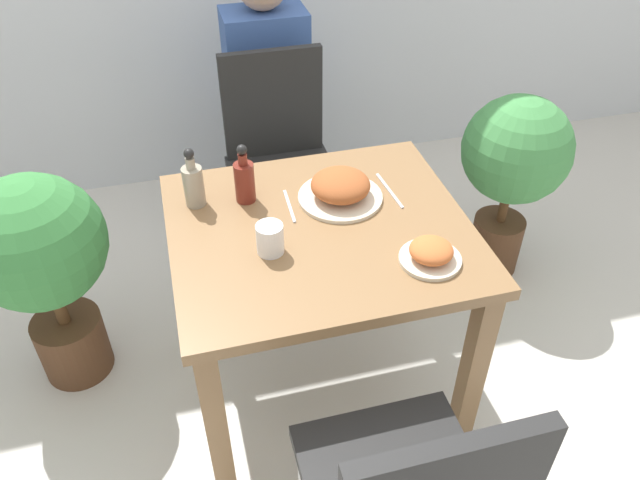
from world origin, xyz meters
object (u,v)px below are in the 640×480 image
object	(u,v)px
drink_cup	(270,239)
potted_plant_right	(514,163)
condiment_bottle	(193,184)
chair_far	(280,156)
food_plate	(340,188)
side_plate	(431,253)
person_figure	(268,100)
potted_plant_left	(41,259)
sauce_bottle	(244,180)

from	to	relation	value
drink_cup	potted_plant_right	bearing A→B (deg)	25.68
drink_cup	condiment_bottle	bearing A→B (deg)	122.09
chair_far	food_plate	distance (m)	0.67
condiment_bottle	side_plate	bearing A→B (deg)	-36.31
side_plate	potted_plant_right	size ratio (longest dim) A/B	0.21
person_figure	chair_far	bearing A→B (deg)	-94.17
condiment_bottle	potted_plant_right	xyz separation A→B (m)	(1.23, 0.23, -0.27)
chair_far	side_plate	xyz separation A→B (m)	(0.21, -0.96, 0.23)
chair_far	condiment_bottle	size ratio (longest dim) A/B	4.76
drink_cup	potted_plant_left	world-z (taller)	potted_plant_left
side_plate	condiment_bottle	world-z (taller)	condiment_bottle
food_plate	drink_cup	size ratio (longest dim) A/B	2.92
drink_cup	sauce_bottle	world-z (taller)	sauce_bottle
potted_plant_left	person_figure	world-z (taller)	person_figure
sauce_bottle	potted_plant_right	size ratio (longest dim) A/B	0.24
drink_cup	person_figure	size ratio (longest dim) A/B	0.08
chair_far	sauce_bottle	world-z (taller)	sauce_bottle
food_plate	side_plate	bearing A→B (deg)	-65.80
sauce_bottle	condiment_bottle	world-z (taller)	same
side_plate	sauce_bottle	distance (m)	0.59
chair_far	potted_plant_left	size ratio (longest dim) A/B	1.12
side_plate	person_figure	bearing A→B (deg)	98.06
potted_plant_left	person_figure	distance (m)	1.20
condiment_bottle	drink_cup	bearing A→B (deg)	-57.91
side_plate	potted_plant_left	xyz separation A→B (m)	(-1.08, 0.53, -0.22)
condiment_bottle	potted_plant_left	xyz separation A→B (m)	(-0.50, 0.11, -0.27)
side_plate	condiment_bottle	bearing A→B (deg)	143.69
food_plate	potted_plant_left	world-z (taller)	same
drink_cup	food_plate	bearing A→B (deg)	36.69
potted_plant_right	potted_plant_left	bearing A→B (deg)	-175.92
chair_far	sauce_bottle	xyz separation A→B (m)	(-0.22, -0.56, 0.28)
chair_far	side_plate	bearing A→B (deg)	-77.48
condiment_bottle	potted_plant_left	size ratio (longest dim) A/B	0.23
side_plate	drink_cup	xyz separation A→B (m)	(-0.41, 0.15, 0.02)
chair_far	person_figure	distance (m)	0.37
potted_plant_left	potted_plant_right	distance (m)	1.73
chair_far	condiment_bottle	world-z (taller)	condiment_bottle
person_figure	food_plate	bearing A→B (deg)	-87.94
chair_far	potted_plant_right	bearing A→B (deg)	-19.64
side_plate	potted_plant_left	bearing A→B (deg)	153.82
chair_far	person_figure	bearing A→B (deg)	85.83
drink_cup	sauce_bottle	bearing A→B (deg)	95.33
condiment_bottle	potted_plant_right	size ratio (longest dim) A/B	0.24
potted_plant_left	person_figure	bearing A→B (deg)	41.51
chair_far	potted_plant_right	distance (m)	0.91
potted_plant_left	condiment_bottle	bearing A→B (deg)	-12.01
sauce_bottle	condiment_bottle	size ratio (longest dim) A/B	1.00
food_plate	potted_plant_right	xyz separation A→B (m)	(0.80, 0.32, -0.24)
side_plate	person_figure	xyz separation A→B (m)	(-0.19, 1.32, -0.17)
sauce_bottle	person_figure	distance (m)	0.97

